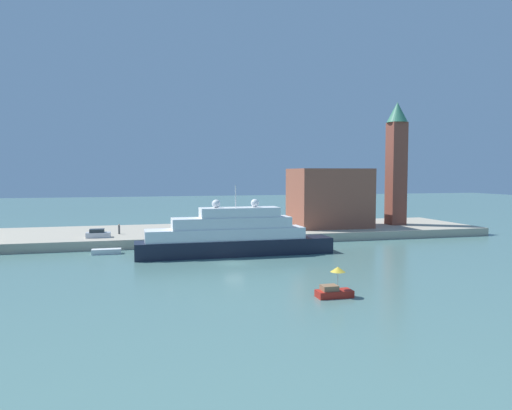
{
  "coord_description": "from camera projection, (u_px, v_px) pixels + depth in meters",
  "views": [
    {
      "loc": [
        -13.33,
        -63.66,
        12.36
      ],
      "look_at": [
        4.65,
        6.0,
        7.62
      ],
      "focal_mm": 33.5,
      "sensor_mm": 36.0,
      "label": 1
    }
  ],
  "objects": [
    {
      "name": "mooring_bollard",
      "position": [
        258.0,
        233.0,
        84.31
      ],
      "size": [
        0.46,
        0.46,
        0.68
      ],
      "primitive_type": "cylinder",
      "color": "black",
      "rests_on": "quay_dock"
    },
    {
      "name": "parked_car",
      "position": [
        98.0,
        234.0,
        80.49
      ],
      "size": [
        3.99,
        1.82,
        1.45
      ],
      "color": "silver",
      "rests_on": "quay_dock"
    },
    {
      "name": "harbor_building",
      "position": [
        329.0,
        198.0,
        96.66
      ],
      "size": [
        14.88,
        11.19,
        11.77
      ],
      "primitive_type": "cube",
      "color": "#93513D",
      "rests_on": "quay_dock"
    },
    {
      "name": "person_figure",
      "position": [
        119.0,
        229.0,
        85.21
      ],
      "size": [
        0.36,
        0.36,
        1.79
      ],
      "color": "#4C4C4C",
      "rests_on": "quay_dock"
    },
    {
      "name": "quay_dock",
      "position": [
        205.0,
        233.0,
        92.48
      ],
      "size": [
        110.0,
        23.67,
        1.58
      ],
      "primitive_type": "cube",
      "color": "#ADA38E",
      "rests_on": "ground"
    },
    {
      "name": "small_motorboat",
      "position": [
        334.0,
        288.0,
        47.7
      ],
      "size": [
        3.61,
        1.66,
        3.07
      ],
      "color": "#B22319",
      "rests_on": "ground"
    },
    {
      "name": "bell_tower",
      "position": [
        396.0,
        159.0,
        100.38
      ],
      "size": [
        4.36,
        4.36,
        25.69
      ],
      "color": "brown",
      "rests_on": "quay_dock"
    },
    {
      "name": "work_barge",
      "position": [
        106.0,
        251.0,
        73.35
      ],
      "size": [
        4.37,
        1.54,
        0.79
      ],
      "primitive_type": "cube",
      "color": "silver",
      "rests_on": "ground"
    },
    {
      "name": "large_yacht",
      "position": [
        233.0,
        236.0,
        72.14
      ],
      "size": [
        29.89,
        4.69,
        10.61
      ],
      "color": "black",
      "rests_on": "ground"
    },
    {
      "name": "ground",
      "position": [
        234.0,
        264.0,
        65.64
      ],
      "size": [
        400.0,
        400.0,
        0.0
      ],
      "primitive_type": "plane",
      "color": "slate"
    }
  ]
}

